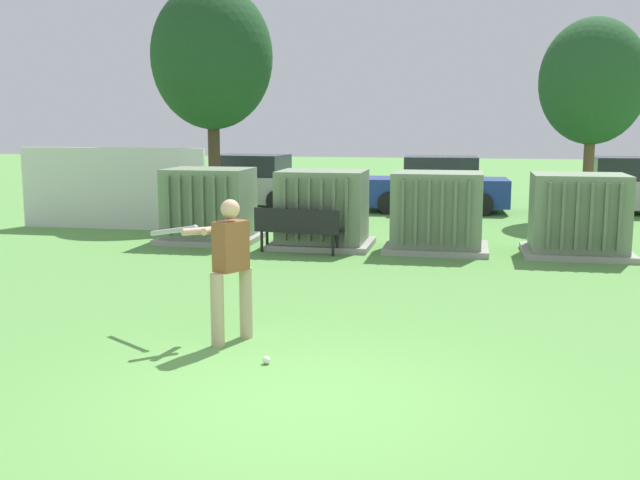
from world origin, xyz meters
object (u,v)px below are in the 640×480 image
Objects in this scene: transformer_mid_east at (437,213)px; parked_car_left_of_center at (436,186)px; transformer_east at (578,216)px; parked_car_leftmost at (248,183)px; batter at (228,262)px; parked_car_right_of_center at (626,187)px; sports_ball at (266,360)px; transformer_west at (209,206)px; transformer_mid_west at (322,210)px; park_bench at (298,227)px.

parked_car_left_of_center is (-0.31, 6.89, -0.04)m from transformer_mid_east.
transformer_east is 7.56m from parked_car_left_of_center.
transformer_mid_east is 0.48× the size of parked_car_leftmost.
parked_car_right_of_center is at bearing 63.43° from batter.
parked_car_left_of_center is 1.02× the size of parked_car_right_of_center.
batter is at bearing -74.54° from parked_car_leftmost.
transformer_east reaches higher than sports_ball.
transformer_east is (7.74, -0.27, 0.00)m from transformer_west.
batter reaches higher than transformer_east.
batter reaches higher than transformer_mid_west.
sports_ball is at bearing -48.97° from batter.
batter is 0.40× the size of parked_car_leftmost.
transformer_mid_west is 7.08m from batter.
transformer_west and transformer_mid_east have the same top height.
transformer_west is 1.00× the size of transformer_mid_east.
batter is 14.04m from parked_car_left_of_center.
batter is 0.41× the size of parked_car_left_of_center.
parked_car_left_of_center is (1.21, 14.70, 0.71)m from sports_ball.
transformer_mid_west is at bearing 91.62° from batter.
transformer_mid_east is (4.98, -0.24, 0.00)m from transformer_west.
sports_ball is at bearing -72.88° from parked_car_leftmost.
transformer_east is at bearing -0.57° from transformer_mid_east.
transformer_mid_east is 2.87m from park_bench.
transformer_mid_east is at bearing 78.99° from sports_ball.
transformer_mid_west and transformer_east have the same top height.
transformer_mid_east is at bearing -1.10° from transformer_mid_west.
parked_car_leftmost is 1.03× the size of parked_car_right_of_center.
transformer_west is 0.49× the size of parked_car_left_of_center.
transformer_east and parked_car_leftmost have the same top height.
transformer_west is 0.48× the size of parked_car_leftmost.
parked_car_left_of_center is at bearing 82.26° from batter.
sports_ball is at bearing -101.01° from transformer_mid_east.
parked_car_right_of_center reaches higher than sports_ball.
transformer_mid_east is 6.89m from parked_car_left_of_center.
parked_car_right_of_center is at bearing 3.09° from parked_car_leftmost.
batter is at bearing -97.74° from parked_car_left_of_center.
transformer_mid_east is at bearing 72.62° from batter.
transformer_east is 23.33× the size of sports_ball.
transformer_west is 4.98m from transformer_mid_east.
parked_car_right_of_center is (7.80, 8.38, 0.22)m from park_bench.
transformer_east is 0.50× the size of parked_car_right_of_center.
parked_car_leftmost is 1.01× the size of parked_car_left_of_center.
transformer_west is at bearing 178.03° from transformer_east.
parked_car_leftmost is 11.14m from parked_car_right_of_center.
parked_car_leftmost is at bearing 107.12° from sports_ball.
sports_ball is 0.02× the size of parked_car_left_of_center.
transformer_east and parked_car_right_of_center have the same top height.
sports_ball is (1.21, -6.95, -0.49)m from park_bench.
transformer_west is 1.00× the size of transformer_mid_west.
parked_car_left_of_center is (2.09, 6.84, -0.04)m from transformer_mid_west.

